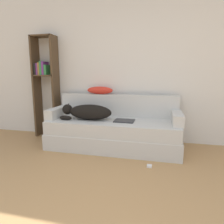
# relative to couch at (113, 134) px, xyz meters

# --- Properties ---
(wall_back) EXTENTS (6.86, 0.06, 2.70)m
(wall_back) POSITION_rel_couch_xyz_m (0.25, 0.53, 1.12)
(wall_back) COLOR silver
(wall_back) RESTS_ON ground_plane
(couch) EXTENTS (2.10, 0.82, 0.46)m
(couch) POSITION_rel_couch_xyz_m (0.00, 0.00, 0.00)
(couch) COLOR silver
(couch) RESTS_ON ground_plane
(couch_backrest) EXTENTS (2.06, 0.15, 0.38)m
(couch_backrest) POSITION_rel_couch_xyz_m (0.00, 0.34, 0.42)
(couch_backrest) COLOR silver
(couch_backrest) RESTS_ON couch
(couch_arm_left) EXTENTS (0.15, 0.63, 0.17)m
(couch_arm_left) POSITION_rel_couch_xyz_m (-0.98, -0.01, 0.32)
(couch_arm_left) COLOR silver
(couch_arm_left) RESTS_ON couch
(couch_arm_right) EXTENTS (0.15, 0.63, 0.17)m
(couch_arm_right) POSITION_rel_couch_xyz_m (0.98, -0.01, 0.32)
(couch_arm_right) COLOR silver
(couch_arm_right) RESTS_ON couch
(dog) EXTENTS (0.84, 0.30, 0.25)m
(dog) POSITION_rel_couch_xyz_m (-0.42, -0.05, 0.36)
(dog) COLOR black
(dog) RESTS_ON couch
(laptop) EXTENTS (0.31, 0.26, 0.02)m
(laptop) POSITION_rel_couch_xyz_m (0.19, -0.04, 0.24)
(laptop) COLOR #2D2D30
(laptop) RESTS_ON couch
(throw_pillow) EXTENTS (0.47, 0.17, 0.13)m
(throw_pillow) POSITION_rel_couch_xyz_m (-0.33, 0.36, 0.68)
(throw_pillow) COLOR red
(throw_pillow) RESTS_ON couch_backrest
(bookshelf) EXTENTS (0.44, 0.26, 1.88)m
(bookshelf) POSITION_rel_couch_xyz_m (-1.40, 0.35, 0.84)
(bookshelf) COLOR #4C3823
(bookshelf) RESTS_ON ground_plane
(power_adapter) EXTENTS (0.06, 0.06, 0.03)m
(power_adapter) POSITION_rel_couch_xyz_m (0.62, -0.59, -0.21)
(power_adapter) COLOR white
(power_adapter) RESTS_ON ground_plane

